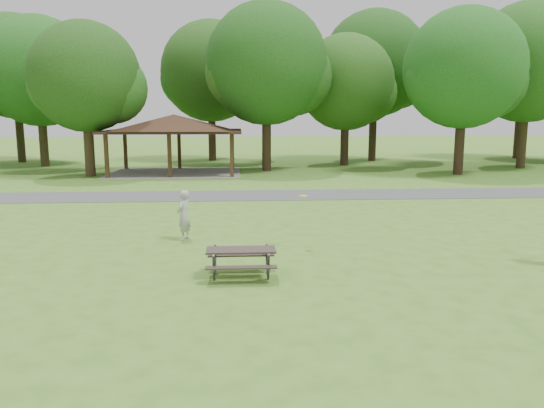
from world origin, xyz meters
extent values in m
plane|color=#467621|center=(0.00, 0.00, 0.00)|extent=(160.00, 160.00, 0.00)
cube|color=#474749|center=(0.00, 14.00, 0.01)|extent=(120.00, 3.20, 0.02)
cube|color=#382414|center=(-7.70, 21.30, 1.30)|extent=(0.22, 0.22, 2.60)
cube|color=#382214|center=(-7.70, 26.70, 1.30)|extent=(0.22, 0.22, 2.60)
cube|color=#311F12|center=(-4.00, 21.30, 1.30)|extent=(0.22, 0.22, 2.60)
cube|color=#322112|center=(-4.00, 26.70, 1.30)|extent=(0.22, 0.22, 2.60)
cube|color=#382314|center=(-0.30, 21.30, 1.30)|extent=(0.22, 0.22, 2.60)
cube|color=#392414|center=(-0.30, 26.70, 1.30)|extent=(0.22, 0.22, 2.60)
cube|color=black|center=(-4.00, 24.00, 2.68)|extent=(8.60, 6.60, 0.16)
pyramid|color=black|center=(-4.00, 24.00, 3.26)|extent=(7.01, 7.01, 1.00)
cube|color=gray|center=(-4.00, 24.00, 0.01)|extent=(8.40, 6.40, 0.03)
cylinder|color=#2F2214|center=(-14.00, 29.00, 1.92)|extent=(0.60, 0.60, 3.85)
sphere|color=#174C15|center=(-14.00, 29.00, 6.77)|extent=(7.80, 7.80, 7.80)
sphere|color=#184915|center=(-12.25, 29.30, 5.99)|extent=(5.07, 5.07, 5.07)
sphere|color=#144213|center=(-15.56, 28.80, 6.19)|extent=(4.68, 4.68, 4.68)
cylinder|color=#312315|center=(-9.00, 22.50, 1.75)|extent=(0.60, 0.60, 3.50)
sphere|color=#173E11|center=(-9.00, 22.50, 5.97)|extent=(6.60, 6.60, 6.60)
sphere|color=#1A4B15|center=(-7.52, 22.80, 5.31)|extent=(4.29, 4.29, 4.29)
sphere|color=#1E4A15|center=(-10.32, 22.30, 5.48)|extent=(3.96, 3.96, 3.96)
cylinder|color=black|center=(2.00, 25.00, 2.01)|extent=(0.60, 0.60, 4.02)
sphere|color=#154313|center=(2.00, 25.00, 7.02)|extent=(8.00, 8.00, 8.00)
sphere|color=#184212|center=(3.80, 25.30, 6.22)|extent=(5.20, 5.20, 5.20)
sphere|color=#214F16|center=(0.40, 24.80, 6.42)|extent=(4.80, 4.80, 4.80)
cylinder|color=black|center=(8.00, 28.50, 1.72)|extent=(0.60, 0.60, 3.43)
sphere|color=#1D4714|center=(8.00, 28.50, 6.05)|extent=(7.00, 7.00, 7.00)
sphere|color=#1F4B15|center=(9.57, 28.80, 5.36)|extent=(4.55, 4.55, 4.55)
sphere|color=#1F4E16|center=(6.60, 28.30, 5.53)|extent=(4.20, 4.20, 4.20)
cylinder|color=black|center=(14.00, 22.00, 1.89)|extent=(0.60, 0.60, 3.78)
sphere|color=#164E17|center=(14.00, 22.00, 6.55)|extent=(7.40, 7.40, 7.40)
sphere|color=#164112|center=(15.66, 22.30, 5.81)|extent=(4.81, 4.81, 4.81)
sphere|color=#174D16|center=(12.52, 21.80, 6.00)|extent=(4.44, 4.44, 4.44)
cylinder|color=#302115|center=(20.00, 25.50, 2.10)|extent=(0.60, 0.60, 4.20)
sphere|color=#194814|center=(20.00, 25.50, 7.27)|extent=(8.20, 8.20, 8.20)
sphere|color=#1D4915|center=(18.36, 25.30, 6.66)|extent=(4.92, 4.92, 4.92)
cylinder|color=black|center=(-17.00, 32.50, 2.19)|extent=(0.60, 0.60, 4.38)
sphere|color=#184513|center=(-17.00, 32.50, 7.38)|extent=(8.00, 8.00, 8.00)
sphere|color=#154614|center=(-15.20, 32.80, 6.58)|extent=(5.20, 5.20, 5.20)
cylinder|color=black|center=(-2.00, 33.00, 2.06)|extent=(0.60, 0.60, 4.13)
sphere|color=#1A4112|center=(-2.00, 33.00, 7.13)|extent=(8.00, 8.00, 8.00)
sphere|color=#164B15|center=(-0.20, 33.30, 6.33)|extent=(5.20, 5.20, 5.20)
sphere|color=#154413|center=(-3.60, 32.80, 6.53)|extent=(4.80, 4.80, 4.80)
cylinder|color=black|center=(11.00, 32.00, 2.27)|extent=(0.60, 0.60, 4.55)
sphere|color=#154012|center=(11.00, 32.00, 7.70)|extent=(8.40, 8.40, 8.40)
sphere|color=#154112|center=(12.89, 32.30, 6.86)|extent=(5.46, 5.46, 5.46)
sphere|color=#1A4B15|center=(9.32, 31.80, 7.07)|extent=(5.04, 5.04, 5.04)
cylinder|color=black|center=(24.00, 33.50, 2.13)|extent=(0.60, 0.60, 4.27)
sphere|color=#1D4814|center=(24.00, 33.50, 7.27)|extent=(8.00, 8.00, 8.00)
sphere|color=#184213|center=(25.80, 33.80, 6.47)|extent=(5.20, 5.20, 5.20)
sphere|color=#1A4714|center=(22.40, 33.30, 6.67)|extent=(4.80, 4.80, 4.80)
cube|color=#312723|center=(0.10, 1.42, 0.66)|extent=(1.62, 0.65, 0.04)
cube|color=#2D2621|center=(0.10, 0.88, 0.39)|extent=(1.62, 0.24, 0.04)
cube|color=#2C2320|center=(0.11, 1.95, 0.39)|extent=(1.62, 0.24, 0.04)
cube|color=#424244|center=(-0.52, 1.08, 0.33)|extent=(0.05, 0.34, 0.70)
cube|color=#3F3F41|center=(-0.52, 1.76, 0.33)|extent=(0.05, 0.34, 0.70)
cube|color=#464649|center=(-0.52, 1.42, 0.36)|extent=(0.06, 1.32, 0.04)
cube|color=#3D3C3F|center=(0.73, 1.08, 0.33)|extent=(0.05, 0.34, 0.70)
cube|color=#3C3C3F|center=(0.73, 1.75, 0.33)|extent=(0.05, 0.34, 0.70)
cube|color=#3A393C|center=(0.73, 1.42, 0.36)|extent=(0.06, 1.32, 0.04)
cylinder|color=yellow|center=(1.89, 4.08, 1.51)|extent=(0.32, 0.32, 0.02)
imported|color=#A9A9AC|center=(-1.60, 5.27, 0.77)|extent=(0.54, 0.65, 1.54)
camera|label=1|loc=(0.05, -10.63, 3.81)|focal=35.00mm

